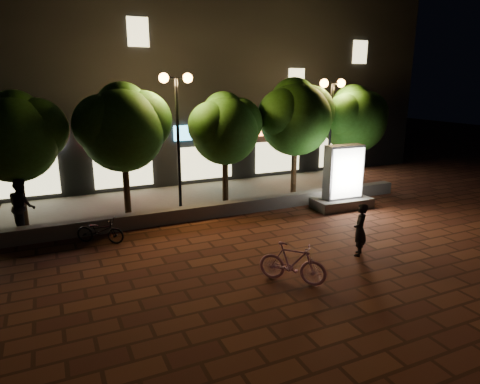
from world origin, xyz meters
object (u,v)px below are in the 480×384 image
tree_far_right (355,117)px  street_lamp_right (331,106)px  rider (360,230)px  scooter_parked (100,231)px  tree_far_left (15,134)px  tree_left (123,125)px  street_lamp_left (177,107)px  tree_right (296,115)px  pedestrian (22,206)px  scooter_pink (292,263)px  tree_mid (225,126)px  ad_kiosk (343,183)px

tree_far_right → street_lamp_right: 1.66m
rider → scooter_parked: rider is taller
tree_far_left → tree_left: 3.51m
tree_far_left → street_lamp_left: (5.45, -0.26, 0.74)m
tree_right → pedestrian: tree_right is taller
street_lamp_left → rider: 7.96m
tree_far_right → scooter_pink: bearing=-136.7°
rider → pedestrian: 10.74m
tree_far_left → tree_left: (3.50, 0.00, 0.15)m
tree_left → pedestrian: bearing=-168.1°
street_lamp_right → scooter_pink: bearing=-131.4°
rider → scooter_parked: size_ratio=1.01×
scooter_pink → tree_mid: bearing=37.2°
tree_mid → street_lamp_right: 5.00m
ad_kiosk → scooter_pink: ad_kiosk is taller
rider → ad_kiosk: bearing=-165.9°
tree_far_right → pedestrian: 14.25m
tree_left → tree_mid: size_ratio=1.09×
tree_right → street_lamp_left: 5.38m
scooter_pink → street_lamp_right: bearing=5.5°
ad_kiosk → pedestrian: 11.68m
street_lamp_left → tree_right: bearing=2.8°
tree_left → tree_far_right: 10.50m
scooter_pink → scooter_parked: bearing=87.1°
tree_left → street_lamp_left: street_lamp_left is taller
tree_left → tree_right: tree_right is taller
tree_right → pedestrian: bearing=-176.1°
tree_far_right → street_lamp_left: street_lamp_left is taller
tree_right → rider: 7.43m
tree_mid → street_lamp_right: bearing=-3.0°
tree_mid → tree_far_left: bearing=180.0°
tree_right → scooter_pink: tree_right is taller
street_lamp_right → tree_left: bearing=178.3°
tree_right → tree_far_right: bearing=-0.0°
scooter_pink → scooter_parked: size_ratio=1.13×
tree_mid → ad_kiosk: size_ratio=1.76×
tree_right → tree_far_right: size_ratio=1.06×
scooter_pink → scooter_parked: 6.34m
tree_right → street_lamp_left: (-5.36, -0.26, 0.46)m
pedestrian → tree_far_right: bearing=-104.7°
tree_mid → rider: size_ratio=2.88×
rider → street_lamp_left: bearing=-105.0°
tree_right → street_lamp_right: bearing=-9.1°
pedestrian → scooter_parked: bearing=-146.0°
tree_mid → ad_kiosk: (4.01, -2.53, -2.19)m
tree_far_left → scooter_pink: size_ratio=2.65×
tree_far_left → scooter_parked: 4.36m
tree_far_right → street_lamp_right: bearing=-170.4°
ad_kiosk → tree_far_right: bearing=45.5°
street_lamp_left → scooter_parked: 5.37m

